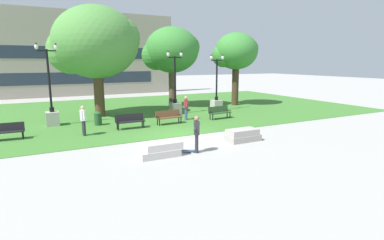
{
  "coord_description": "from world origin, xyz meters",
  "views": [
    {
      "loc": [
        -6.83,
        -14.76,
        4.12
      ],
      "look_at": [
        0.03,
        -1.4,
        1.2
      ],
      "focal_mm": 28.0,
      "sensor_mm": 36.0,
      "label": 1
    }
  ],
  "objects_px": {
    "concrete_block_center": "(161,149)",
    "person_skateboarder": "(197,132)",
    "park_bench_far_left": "(130,120)",
    "lamp_post_center": "(216,99)",
    "park_bench_near_right": "(169,116)",
    "concrete_block_left": "(243,135)",
    "park_bench_near_left": "(219,112)",
    "lamp_post_left": "(52,109)",
    "park_bench_far_right": "(5,130)",
    "person_bystander_near_lawn": "(83,119)",
    "person_bystander_far_lawn": "(186,106)",
    "lamp_post_right": "(175,102)",
    "skateboard": "(187,151)",
    "trash_bin": "(98,118)"
  },
  "relations": [
    {
      "from": "concrete_block_center",
      "to": "person_skateboarder",
      "type": "bearing_deg",
      "value": -7.68
    },
    {
      "from": "lamp_post_center",
      "to": "trash_bin",
      "type": "distance_m",
      "value": 10.21
    },
    {
      "from": "park_bench_near_left",
      "to": "lamp_post_left",
      "type": "bearing_deg",
      "value": 165.07
    },
    {
      "from": "skateboard",
      "to": "lamp_post_left",
      "type": "relative_size",
      "value": 0.19
    },
    {
      "from": "trash_bin",
      "to": "park_bench_far_right",
      "type": "bearing_deg",
      "value": -161.57
    },
    {
      "from": "person_skateboarder",
      "to": "person_bystander_far_lawn",
      "type": "height_order",
      "value": "person_bystander_far_lawn"
    },
    {
      "from": "park_bench_far_right",
      "to": "lamp_post_center",
      "type": "distance_m",
      "value": 15.51
    },
    {
      "from": "lamp_post_left",
      "to": "person_bystander_near_lawn",
      "type": "xyz_separation_m",
      "value": [
        1.44,
        -3.82,
        -0.1
      ]
    },
    {
      "from": "person_bystander_far_lawn",
      "to": "park_bench_far_right",
      "type": "bearing_deg",
      "value": -176.14
    },
    {
      "from": "skateboard",
      "to": "park_bench_near_left",
      "type": "relative_size",
      "value": 0.55
    },
    {
      "from": "park_bench_far_left",
      "to": "person_bystander_far_lawn",
      "type": "distance_m",
      "value": 4.52
    },
    {
      "from": "concrete_block_left",
      "to": "park_bench_far_right",
      "type": "height_order",
      "value": "park_bench_far_right"
    },
    {
      "from": "park_bench_far_right",
      "to": "lamp_post_right",
      "type": "bearing_deg",
      "value": 16.01
    },
    {
      "from": "skateboard",
      "to": "person_bystander_near_lawn",
      "type": "relative_size",
      "value": 0.59
    },
    {
      "from": "concrete_block_center",
      "to": "lamp_post_center",
      "type": "distance_m",
      "value": 13.03
    },
    {
      "from": "park_bench_far_right",
      "to": "person_bystander_far_lawn",
      "type": "xyz_separation_m",
      "value": [
        11.07,
        0.75,
        0.45
      ]
    },
    {
      "from": "skateboard",
      "to": "park_bench_far_right",
      "type": "xyz_separation_m",
      "value": [
        -7.66,
        6.38,
        0.45
      ]
    },
    {
      "from": "lamp_post_center",
      "to": "trash_bin",
      "type": "bearing_deg",
      "value": -171.36
    },
    {
      "from": "park_bench_near_right",
      "to": "lamp_post_center",
      "type": "height_order",
      "value": "lamp_post_center"
    },
    {
      "from": "person_skateboarder",
      "to": "park_bench_far_right",
      "type": "distance_m",
      "value": 10.39
    },
    {
      "from": "park_bench_far_left",
      "to": "lamp_post_center",
      "type": "relative_size",
      "value": 0.38
    },
    {
      "from": "person_skateboarder",
      "to": "lamp_post_center",
      "type": "distance_m",
      "value": 12.11
    },
    {
      "from": "park_bench_near_right",
      "to": "person_bystander_near_lawn",
      "type": "bearing_deg",
      "value": -171.57
    },
    {
      "from": "park_bench_far_right",
      "to": "lamp_post_right",
      "type": "height_order",
      "value": "lamp_post_right"
    },
    {
      "from": "park_bench_near_left",
      "to": "lamp_post_right",
      "type": "relative_size",
      "value": 0.37
    },
    {
      "from": "skateboard",
      "to": "lamp_post_center",
      "type": "bearing_deg",
      "value": 51.99
    },
    {
      "from": "lamp_post_left",
      "to": "trash_bin",
      "type": "bearing_deg",
      "value": -25.13
    },
    {
      "from": "concrete_block_center",
      "to": "person_bystander_near_lawn",
      "type": "xyz_separation_m",
      "value": [
        -2.5,
        5.47,
        0.68
      ]
    },
    {
      "from": "concrete_block_center",
      "to": "park_bench_near_left",
      "type": "distance_m",
      "value": 9.51
    },
    {
      "from": "park_bench_far_right",
      "to": "concrete_block_left",
      "type": "bearing_deg",
      "value": -27.8
    },
    {
      "from": "concrete_block_center",
      "to": "park_bench_near_right",
      "type": "relative_size",
      "value": 1.04
    },
    {
      "from": "skateboard",
      "to": "person_bystander_far_lawn",
      "type": "bearing_deg",
      "value": 64.4
    },
    {
      "from": "park_bench_near_right",
      "to": "park_bench_far_right",
      "type": "relative_size",
      "value": 1.01
    },
    {
      "from": "concrete_block_left",
      "to": "park_bench_near_left",
      "type": "bearing_deg",
      "value": 69.02
    },
    {
      "from": "person_skateboarder",
      "to": "park_bench_far_left",
      "type": "relative_size",
      "value": 0.95
    },
    {
      "from": "lamp_post_left",
      "to": "park_bench_far_right",
      "type": "bearing_deg",
      "value": -129.41
    },
    {
      "from": "park_bench_near_left",
      "to": "lamp_post_left",
      "type": "relative_size",
      "value": 0.35
    },
    {
      "from": "skateboard",
      "to": "lamp_post_right",
      "type": "xyz_separation_m",
      "value": [
        3.69,
        9.63,
        0.94
      ]
    },
    {
      "from": "park_bench_far_left",
      "to": "lamp_post_left",
      "type": "height_order",
      "value": "lamp_post_left"
    },
    {
      "from": "lamp_post_center",
      "to": "person_skateboarder",
      "type": "bearing_deg",
      "value": -126.01
    },
    {
      "from": "concrete_block_center",
      "to": "lamp_post_right",
      "type": "relative_size",
      "value": 0.39
    },
    {
      "from": "park_bench_near_left",
      "to": "lamp_post_center",
      "type": "distance_m",
      "value": 3.68
    },
    {
      "from": "person_skateboarder",
      "to": "park_bench_near_left",
      "type": "height_order",
      "value": "person_skateboarder"
    },
    {
      "from": "lamp_post_center",
      "to": "park_bench_far_left",
      "type": "bearing_deg",
      "value": -157.67
    },
    {
      "from": "lamp_post_left",
      "to": "trash_bin",
      "type": "relative_size",
      "value": 5.51
    },
    {
      "from": "concrete_block_center",
      "to": "person_skateboarder",
      "type": "relative_size",
      "value": 1.11
    },
    {
      "from": "trash_bin",
      "to": "person_bystander_near_lawn",
      "type": "height_order",
      "value": "person_bystander_near_lawn"
    },
    {
      "from": "lamp_post_left",
      "to": "lamp_post_center",
      "type": "distance_m",
      "value": 12.75
    },
    {
      "from": "person_skateboarder",
      "to": "park_bench_far_left",
      "type": "height_order",
      "value": "person_skateboarder"
    },
    {
      "from": "skateboard",
      "to": "park_bench_near_right",
      "type": "relative_size",
      "value": 0.55
    }
  ]
}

